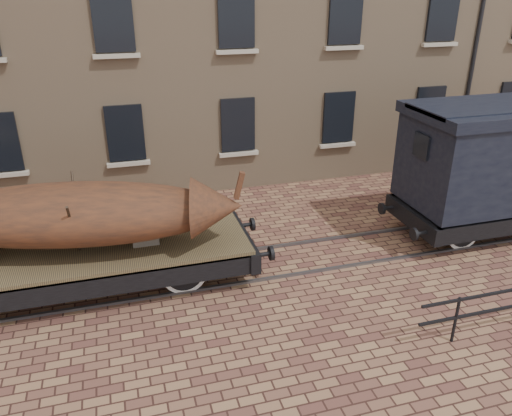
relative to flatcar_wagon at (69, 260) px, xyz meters
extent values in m
plane|color=brown|center=(4.08, 0.00, -0.83)|extent=(90.00, 90.00, 0.00)
cube|color=#BEB19B|center=(-1.92, 4.90, 0.42)|extent=(1.30, 0.18, 0.12)
cube|color=black|center=(1.58, 4.96, 1.37)|extent=(1.10, 0.12, 1.70)
cube|color=#BEB19B|center=(1.58, 4.90, 0.42)|extent=(1.30, 0.18, 0.12)
cube|color=black|center=(5.08, 4.96, 1.37)|extent=(1.10, 0.12, 1.70)
cube|color=#BEB19B|center=(5.08, 4.90, 0.42)|extent=(1.30, 0.18, 0.12)
cube|color=black|center=(8.58, 4.96, 1.37)|extent=(1.10, 0.12, 1.70)
cube|color=#BEB19B|center=(8.58, 4.90, 0.42)|extent=(1.30, 0.18, 0.12)
cube|color=black|center=(12.08, 4.96, 1.37)|extent=(1.10, 0.12, 1.70)
cube|color=#BEB19B|center=(12.08, 4.90, 0.42)|extent=(1.30, 0.18, 0.12)
cube|color=black|center=(15.58, 4.96, 1.37)|extent=(1.10, 0.12, 1.70)
cube|color=#BEB19B|center=(15.58, 4.90, 0.42)|extent=(1.30, 0.18, 0.12)
cube|color=black|center=(1.58, 4.96, 4.57)|extent=(1.10, 0.12, 1.70)
cube|color=#BEB19B|center=(1.58, 4.90, 3.62)|extent=(1.30, 0.18, 0.12)
cube|color=black|center=(5.08, 4.96, 4.57)|extent=(1.10, 0.12, 1.70)
cube|color=#BEB19B|center=(5.08, 4.90, 3.62)|extent=(1.30, 0.18, 0.12)
cube|color=black|center=(8.58, 4.96, 4.57)|extent=(1.10, 0.12, 1.70)
cube|color=#BEB19B|center=(8.58, 4.90, 3.62)|extent=(1.30, 0.18, 0.12)
cube|color=black|center=(12.08, 4.96, 4.57)|extent=(1.10, 0.12, 1.70)
cube|color=#BEB19B|center=(12.08, 4.90, 3.62)|extent=(1.30, 0.18, 0.12)
cube|color=#59595E|center=(4.08, -0.72, -0.80)|extent=(30.00, 0.08, 0.06)
cube|color=#59595E|center=(4.08, 0.72, -0.80)|extent=(30.00, 0.08, 0.06)
cylinder|color=black|center=(7.08, -3.80, -0.33)|extent=(0.06, 0.06, 1.00)
cube|color=brown|center=(0.00, 0.00, 0.15)|extent=(7.81, 2.29, 0.12)
cube|color=black|center=(0.00, -1.06, -0.10)|extent=(7.81, 0.17, 0.47)
cube|color=black|center=(0.00, 1.06, -0.10)|extent=(7.81, 0.17, 0.47)
cube|color=black|center=(3.91, 0.00, -0.10)|extent=(0.23, 2.40, 0.47)
cylinder|color=black|center=(4.20, -0.78, -0.10)|extent=(0.36, 0.10, 0.10)
cylinder|color=black|center=(4.37, -0.78, -0.10)|extent=(0.08, 0.33, 0.33)
cylinder|color=black|center=(4.20, 0.78, -0.10)|extent=(0.36, 0.10, 0.10)
cylinder|color=black|center=(4.37, 0.78, -0.10)|extent=(0.08, 0.33, 0.33)
cylinder|color=black|center=(2.40, 0.00, -0.33)|extent=(0.10, 1.98, 0.10)
cylinder|color=white|center=(2.40, -0.72, -0.33)|extent=(1.00, 0.07, 1.00)
cylinder|color=black|center=(2.40, -0.72, -0.33)|extent=(0.82, 0.10, 0.82)
cube|color=black|center=(2.40, -0.84, -0.08)|extent=(0.94, 0.08, 0.10)
cylinder|color=white|center=(2.40, 0.72, -0.33)|extent=(1.00, 0.07, 1.00)
cylinder|color=black|center=(2.40, 0.72, -0.33)|extent=(0.82, 0.10, 0.82)
cube|color=black|center=(2.40, 0.84, -0.08)|extent=(0.94, 0.08, 0.10)
cube|color=black|center=(0.00, 0.00, -0.26)|extent=(4.17, 0.06, 0.06)
cube|color=#706A5B|center=(1.67, 0.00, 0.36)|extent=(0.57, 0.52, 0.29)
ellipsoid|color=brown|center=(0.26, 0.00, 1.07)|extent=(6.58, 3.15, 1.26)
cone|color=brown|center=(3.20, -0.58, 1.12)|extent=(1.30, 1.39, 1.20)
cube|color=brown|center=(3.68, -0.68, 1.59)|extent=(0.27, 0.18, 0.61)
cylinder|color=#362A1F|center=(0.26, -0.51, 0.94)|extent=(0.05, 1.08, 1.49)
cylinder|color=#362A1F|center=(0.26, 0.51, 0.94)|extent=(0.05, 1.08, 1.49)
cube|color=black|center=(11.48, 1.09, -0.14)|extent=(5.95, 0.16, 0.45)
cube|color=black|center=(8.50, 0.00, -0.14)|extent=(0.22, 2.38, 0.45)
cylinder|color=black|center=(8.06, -0.79, -0.14)|extent=(0.08, 0.32, 0.32)
cylinder|color=black|center=(8.06, 0.79, -0.14)|extent=(0.08, 0.32, 0.32)
cylinder|color=black|center=(9.59, 0.00, -0.36)|extent=(0.10, 1.88, 0.10)
cylinder|color=white|center=(9.59, -0.72, -0.36)|extent=(0.95, 0.07, 0.95)
cylinder|color=black|center=(9.59, -0.72, -0.36)|extent=(0.78, 0.10, 0.78)
cylinder|color=white|center=(9.59, 0.72, -0.36)|extent=(0.95, 0.07, 0.95)
cylinder|color=black|center=(9.59, 0.72, -0.36)|extent=(0.78, 0.10, 0.78)
cube|color=black|center=(8.48, 0.00, 1.84)|extent=(0.08, 0.59, 0.59)
camera|label=1|loc=(1.29, -10.17, 5.48)|focal=35.00mm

